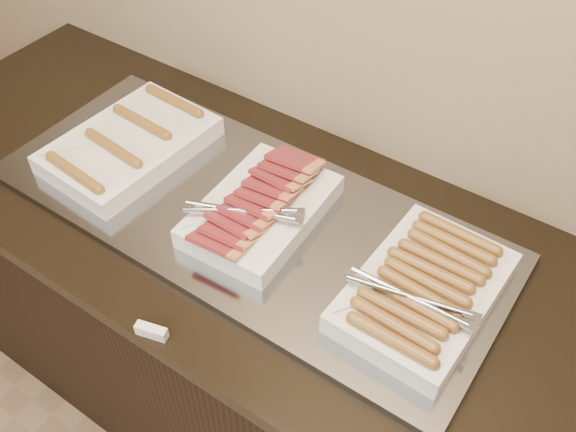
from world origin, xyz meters
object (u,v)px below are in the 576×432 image
object	(u,v)px
counter	(260,332)
dish_left	(130,144)
dish_right	(423,290)
warming_tray	(245,213)
dish_center	(260,208)

from	to	relation	value
counter	dish_left	bearing A→B (deg)	-180.00
dish_right	counter	bearing A→B (deg)	-178.58
warming_tray	dish_right	bearing A→B (deg)	-0.46
dish_left	dish_center	xyz separation A→B (m)	(0.40, -0.00, 0.01)
dish_center	dish_right	distance (m)	0.40
warming_tray	dish_left	world-z (taller)	dish_left
dish_left	dish_right	xyz separation A→B (m)	(0.80, -0.00, 0.01)
counter	dish_center	xyz separation A→B (m)	(0.02, -0.00, 0.50)
counter	dish_left	xyz separation A→B (m)	(-0.38, -0.00, 0.50)
warming_tray	dish_center	distance (m)	0.06
dish_left	dish_right	distance (m)	0.80
warming_tray	dish_left	bearing A→B (deg)	-180.00
warming_tray	counter	bearing A→B (deg)	0.00
dish_left	dish_right	size ratio (longest dim) A/B	1.09
counter	dish_center	distance (m)	0.50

